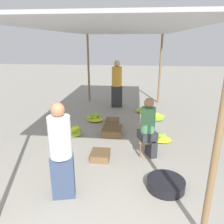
% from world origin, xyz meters
% --- Properties ---
extents(canopy_post_front_right, '(0.08, 0.08, 2.57)m').
position_xyz_m(canopy_post_front_right, '(1.38, 0.30, 1.29)').
color(canopy_post_front_right, olive).
rests_on(canopy_post_front_right, ground).
extents(canopy_post_back_left, '(0.08, 0.08, 2.57)m').
position_xyz_m(canopy_post_back_left, '(-1.38, 6.56, 1.29)').
color(canopy_post_back_left, olive).
rests_on(canopy_post_back_left, ground).
extents(canopy_post_back_right, '(0.08, 0.08, 2.57)m').
position_xyz_m(canopy_post_back_right, '(1.38, 6.56, 1.29)').
color(canopy_post_back_right, olive).
rests_on(canopy_post_back_right, ground).
extents(canopy_tarp, '(3.16, 6.66, 0.04)m').
position_xyz_m(canopy_tarp, '(0.00, 3.43, 2.59)').
color(canopy_tarp, '#B2B2B7').
rests_on(canopy_tarp, canopy_post_front_left).
extents(vendor_foreground, '(0.39, 0.39, 1.54)m').
position_xyz_m(vendor_foreground, '(-0.58, 0.84, 0.80)').
color(vendor_foreground, '#384766').
rests_on(vendor_foreground, ground).
extents(stool, '(0.34, 0.34, 0.36)m').
position_xyz_m(stool, '(0.76, 2.33, 0.29)').
color(stool, brown).
rests_on(stool, ground).
extents(vendor_seated, '(0.44, 0.44, 1.26)m').
position_xyz_m(vendor_seated, '(0.77, 2.32, 0.64)').
color(vendor_seated, '#2D2D33').
rests_on(vendor_seated, ground).
extents(basin_black, '(0.63, 0.63, 0.16)m').
position_xyz_m(basin_black, '(1.03, 1.21, 0.08)').
color(basin_black, black).
rests_on(basin_black, ground).
extents(banana_pile_left_0, '(0.45, 0.44, 0.29)m').
position_xyz_m(banana_pile_left_0, '(-1.06, 3.13, 0.10)').
color(banana_pile_left_0, '#BED02A').
rests_on(banana_pile_left_0, ground).
extents(banana_pile_left_1, '(0.50, 0.41, 0.26)m').
position_xyz_m(banana_pile_left_1, '(-0.74, 4.24, 0.11)').
color(banana_pile_left_1, '#CAD528').
rests_on(banana_pile_left_1, ground).
extents(banana_pile_right_0, '(0.55, 0.50, 0.22)m').
position_xyz_m(banana_pile_right_0, '(1.17, 4.54, 0.08)').
color(banana_pile_right_0, yellow).
rests_on(banana_pile_right_0, ground).
extents(banana_pile_right_1, '(0.48, 0.49, 0.21)m').
position_xyz_m(banana_pile_right_1, '(1.16, 3.04, 0.07)').
color(banana_pile_right_1, '#7AB536').
rests_on(banana_pile_right_1, ground).
extents(banana_pile_right_2, '(0.62, 0.60, 0.16)m').
position_xyz_m(banana_pile_right_2, '(0.82, 5.26, 0.06)').
color(banana_pile_right_2, '#CED727').
rests_on(banana_pile_right_2, ground).
extents(crate_near, '(0.50, 0.50, 0.20)m').
position_xyz_m(crate_near, '(-0.09, 3.27, 0.10)').
color(crate_near, brown).
rests_on(crate_near, ground).
extents(crate_mid, '(0.39, 0.39, 0.18)m').
position_xyz_m(crate_mid, '(-0.19, 2.00, 0.09)').
color(crate_mid, brown).
rests_on(crate_mid, ground).
extents(crate_far, '(0.38, 0.38, 0.19)m').
position_xyz_m(crate_far, '(-0.15, 3.95, 0.09)').
color(crate_far, olive).
rests_on(crate_far, ground).
extents(shopper_walking_mid, '(0.44, 0.44, 1.69)m').
position_xyz_m(shopper_walking_mid, '(-0.20, 5.81, 0.88)').
color(shopper_walking_mid, '#2D2D33').
rests_on(shopper_walking_mid, ground).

